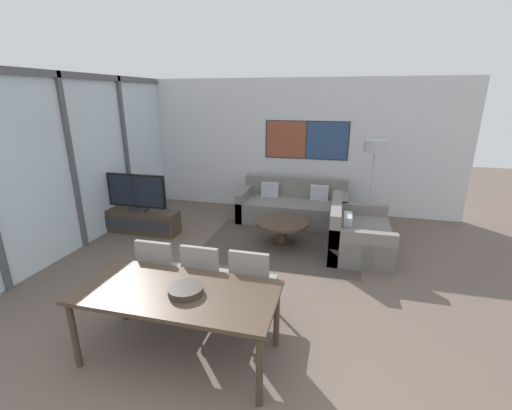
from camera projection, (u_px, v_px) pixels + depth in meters
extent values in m
cube|color=silver|center=(290.00, 146.00, 7.37)|extent=(7.14, 0.06, 2.80)
cube|color=#2D2D33|center=(306.00, 140.00, 7.20)|extent=(1.76, 0.01, 0.80)
cube|color=brown|center=(286.00, 140.00, 7.30)|extent=(0.84, 0.02, 0.76)
cube|color=navy|center=(327.00, 141.00, 7.10)|extent=(0.84, 0.02, 0.76)
cube|color=silver|center=(70.00, 165.00, 5.44)|extent=(0.02, 5.74, 2.80)
cube|color=#515156|center=(57.00, 74.00, 5.01)|extent=(0.07, 5.74, 0.10)
cube|color=#515156|center=(72.00, 165.00, 5.43)|extent=(0.07, 0.08, 2.80)
cube|color=#515156|center=(126.00, 151.00, 6.75)|extent=(0.07, 0.08, 2.80)
cube|color=#473D38|center=(282.00, 244.00, 5.91)|extent=(2.58, 1.93, 0.01)
cube|color=#423326|center=(140.00, 221.00, 6.39)|extent=(1.50, 0.38, 0.42)
cube|color=#2D2D33|center=(134.00, 225.00, 6.21)|extent=(1.38, 0.01, 0.23)
cube|color=#2D2D33|center=(138.00, 209.00, 6.32)|extent=(0.36, 0.20, 0.05)
cube|color=#2D2D33|center=(138.00, 206.00, 6.30)|extent=(0.06, 0.03, 0.08)
cube|color=black|center=(136.00, 191.00, 6.21)|extent=(1.15, 0.04, 0.62)
cube|color=black|center=(136.00, 191.00, 6.19)|extent=(1.07, 0.01, 0.55)
cube|color=slate|center=(292.00, 211.00, 6.95)|extent=(2.14, 0.96, 0.42)
cube|color=slate|center=(295.00, 196.00, 7.26)|extent=(2.14, 0.16, 0.81)
cube|color=slate|center=(245.00, 203.00, 7.15)|extent=(0.14, 0.96, 0.60)
cube|color=slate|center=(343.00, 211.00, 6.69)|extent=(0.14, 0.96, 0.60)
cube|color=#B2B7C1|center=(270.00, 190.00, 7.16)|extent=(0.36, 0.12, 0.30)
cube|color=#B2B7C1|center=(319.00, 193.00, 6.92)|extent=(0.36, 0.12, 0.30)
cube|color=slate|center=(359.00, 239.00, 5.61)|extent=(0.96, 1.46, 0.42)
cube|color=slate|center=(335.00, 225.00, 5.64)|extent=(0.16, 1.46, 0.81)
cube|color=slate|center=(361.00, 251.00, 4.97)|extent=(0.96, 0.14, 0.60)
cube|color=slate|center=(359.00, 220.00, 6.19)|extent=(0.96, 0.14, 0.60)
cube|color=#B2B7C1|center=(347.00, 224.00, 5.25)|extent=(0.12, 0.36, 0.30)
cylinder|color=#423326|center=(282.00, 243.00, 5.91)|extent=(0.40, 0.40, 0.03)
cylinder|color=#423326|center=(282.00, 234.00, 5.86)|extent=(0.16, 0.16, 0.38)
cylinder|color=#423326|center=(282.00, 222.00, 5.79)|extent=(0.89, 0.89, 0.04)
cube|color=#423326|center=(177.00, 292.00, 3.17)|extent=(1.88, 0.86, 0.04)
cylinder|color=#423326|center=(74.00, 335.00, 3.15)|extent=(0.06, 0.06, 0.69)
cylinder|color=#423326|center=(259.00, 371.00, 2.74)|extent=(0.06, 0.06, 0.69)
cylinder|color=#423326|center=(122.00, 293.00, 3.83)|extent=(0.06, 0.06, 0.69)
cylinder|color=#423326|center=(277.00, 316.00, 3.42)|extent=(0.06, 0.06, 0.69)
cube|color=gray|center=(165.00, 273.00, 4.07)|extent=(0.46, 0.46, 0.06)
cube|color=gray|center=(154.00, 261.00, 3.80)|extent=(0.42, 0.05, 0.46)
cylinder|color=#423326|center=(143.00, 297.00, 4.00)|extent=(0.04, 0.04, 0.41)
cylinder|color=#423326|center=(174.00, 302.00, 3.91)|extent=(0.04, 0.04, 0.41)
cylinder|color=#423326|center=(160.00, 280.00, 4.37)|extent=(0.04, 0.04, 0.41)
cylinder|color=#423326|center=(189.00, 284.00, 4.28)|extent=(0.04, 0.04, 0.41)
cube|color=gray|center=(208.00, 279.00, 3.94)|extent=(0.46, 0.46, 0.06)
cube|color=gray|center=(200.00, 267.00, 3.67)|extent=(0.42, 0.05, 0.46)
cylinder|color=#423326|center=(186.00, 304.00, 3.88)|extent=(0.04, 0.04, 0.41)
cylinder|color=#423326|center=(219.00, 309.00, 3.78)|extent=(0.04, 0.04, 0.41)
cylinder|color=#423326|center=(200.00, 285.00, 4.24)|extent=(0.04, 0.04, 0.41)
cylinder|color=#423326|center=(230.00, 290.00, 4.15)|extent=(0.04, 0.04, 0.41)
cube|color=gray|center=(254.00, 285.00, 3.82)|extent=(0.46, 0.46, 0.06)
cube|color=gray|center=(249.00, 273.00, 3.55)|extent=(0.42, 0.05, 0.46)
cylinder|color=#423326|center=(232.00, 310.00, 3.75)|extent=(0.04, 0.04, 0.41)
cylinder|color=#423326|center=(267.00, 316.00, 3.66)|extent=(0.04, 0.04, 0.41)
cylinder|color=#423326|center=(242.00, 291.00, 4.12)|extent=(0.04, 0.04, 0.41)
cylinder|color=#423326|center=(274.00, 295.00, 4.03)|extent=(0.04, 0.04, 0.41)
cylinder|color=#332D28|center=(186.00, 290.00, 3.11)|extent=(0.32, 0.32, 0.07)
torus|color=#332D28|center=(186.00, 288.00, 3.10)|extent=(0.32, 0.32, 0.02)
cylinder|color=#2D2D33|center=(367.00, 228.00, 6.59)|extent=(0.28, 0.28, 0.02)
cylinder|color=#B7B7BC|center=(371.00, 191.00, 6.37)|extent=(0.03, 0.03, 1.45)
cylinder|color=#B2B7C1|center=(376.00, 146.00, 6.11)|extent=(0.41, 0.41, 0.22)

